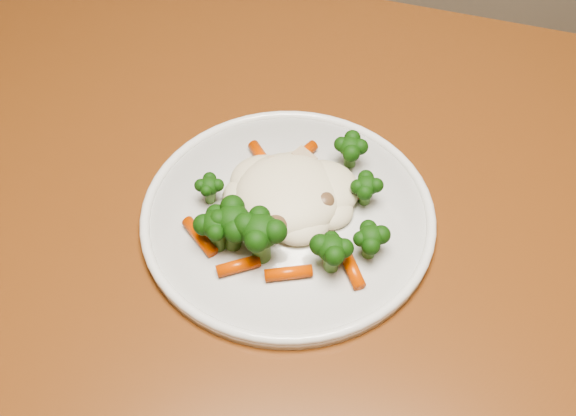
% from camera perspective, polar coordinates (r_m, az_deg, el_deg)
% --- Properties ---
extents(dining_table, '(1.48, 1.16, 0.75)m').
position_cam_1_polar(dining_table, '(0.79, -6.20, -5.90)').
color(dining_table, brown).
rests_on(dining_table, ground).
extents(plate, '(0.29, 0.29, 0.01)m').
position_cam_1_polar(plate, '(0.72, 0.00, -0.72)').
color(plate, white).
rests_on(plate, dining_table).
extents(meal, '(0.20, 0.18, 0.05)m').
position_cam_1_polar(meal, '(0.69, -0.30, 0.23)').
color(meal, beige).
rests_on(meal, plate).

